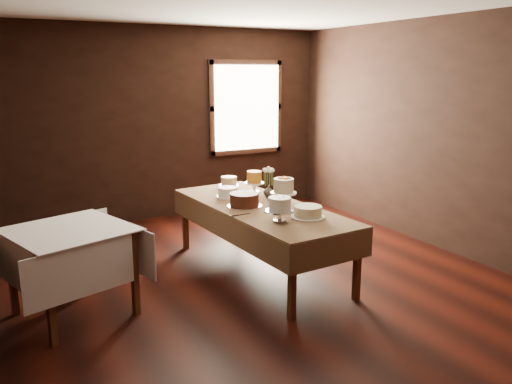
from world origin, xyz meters
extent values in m
cube|color=black|center=(0.00, 0.00, 0.00)|extent=(5.00, 6.00, 0.01)
cube|color=black|center=(0.00, 3.00, 1.40)|extent=(5.00, 0.02, 2.80)
cube|color=black|center=(2.50, 0.00, 1.40)|extent=(0.02, 6.00, 2.80)
cube|color=#FFEABF|center=(1.30, 2.94, 1.60)|extent=(1.10, 0.05, 1.30)
cube|color=#462412|center=(-0.16, -0.77, 0.34)|extent=(0.06, 0.06, 0.68)
cube|color=#462412|center=(-0.31, 1.46, 0.34)|extent=(0.06, 0.06, 0.68)
cube|color=#462412|center=(0.61, -0.71, 0.34)|extent=(0.06, 0.06, 0.68)
cube|color=#462412|center=(0.45, 1.52, 0.34)|extent=(0.06, 0.06, 0.68)
cube|color=#462412|center=(0.15, 0.38, 0.72)|extent=(1.04, 2.41, 0.04)
cube|color=olive|center=(0.15, 0.38, 0.74)|extent=(1.11, 2.47, 0.01)
cube|color=#462412|center=(-2.08, -0.24, 0.38)|extent=(0.07, 0.07, 0.76)
cube|color=#462412|center=(-2.32, 0.50, 0.38)|extent=(0.07, 0.07, 0.76)
cube|color=#462412|center=(-1.34, -0.01, 0.38)|extent=(0.07, 0.07, 0.76)
cube|color=#462412|center=(-1.58, 0.73, 0.38)|extent=(0.07, 0.07, 0.76)
cube|color=#462412|center=(-1.83, 0.24, 0.78)|extent=(1.10, 1.10, 0.04)
cube|color=white|center=(-1.83, 0.24, 0.80)|extent=(1.20, 1.20, 0.01)
cylinder|color=silver|center=(0.27, 1.42, 0.75)|extent=(0.25, 0.25, 0.01)
cylinder|color=tan|center=(0.27, 1.42, 0.81)|extent=(0.27, 0.27, 0.11)
cylinder|color=white|center=(0.00, 0.90, 0.75)|extent=(0.28, 0.28, 0.01)
cylinder|color=white|center=(0.00, 0.90, 0.80)|extent=(0.27, 0.27, 0.09)
cylinder|color=white|center=(0.38, 0.96, 0.81)|extent=(0.23, 0.23, 0.13)
cylinder|color=#B86E1A|center=(0.38, 0.96, 0.95)|extent=(0.25, 0.25, 0.14)
cylinder|color=silver|center=(-0.02, 0.43, 0.75)|extent=(0.37, 0.37, 0.01)
cylinder|color=#3E170C|center=(-0.02, 0.43, 0.82)|extent=(0.42, 0.42, 0.13)
cylinder|color=white|center=(0.42, 0.34, 0.81)|extent=(0.28, 0.28, 0.14)
cylinder|color=beige|center=(0.42, 0.34, 0.96)|extent=(0.26, 0.26, 0.15)
cylinder|color=silver|center=(0.02, -0.24, 0.81)|extent=(0.27, 0.27, 0.12)
cylinder|color=white|center=(0.02, -0.24, 0.93)|extent=(0.27, 0.27, 0.13)
cylinder|color=white|center=(0.34, -0.25, 0.75)|extent=(0.33, 0.33, 0.01)
cylinder|color=beige|center=(0.34, -0.25, 0.81)|extent=(0.38, 0.38, 0.10)
cube|color=silver|center=(0.20, 0.13, 0.75)|extent=(0.24, 0.08, 0.01)
cube|color=silver|center=(0.48, -0.02, 0.75)|extent=(0.10, 0.24, 0.01)
cube|color=silver|center=(0.10, 0.71, 0.75)|extent=(0.11, 0.23, 0.01)
cube|color=silver|center=(0.39, 0.67, 0.75)|extent=(0.12, 0.23, 0.01)
cube|color=silver|center=(-0.17, 0.14, 0.75)|extent=(0.24, 0.04, 0.01)
imported|color=#2D2823|center=(0.44, 0.72, 0.81)|extent=(0.14, 0.14, 0.12)
camera|label=1|loc=(-2.42, -4.34, 2.15)|focal=36.28mm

